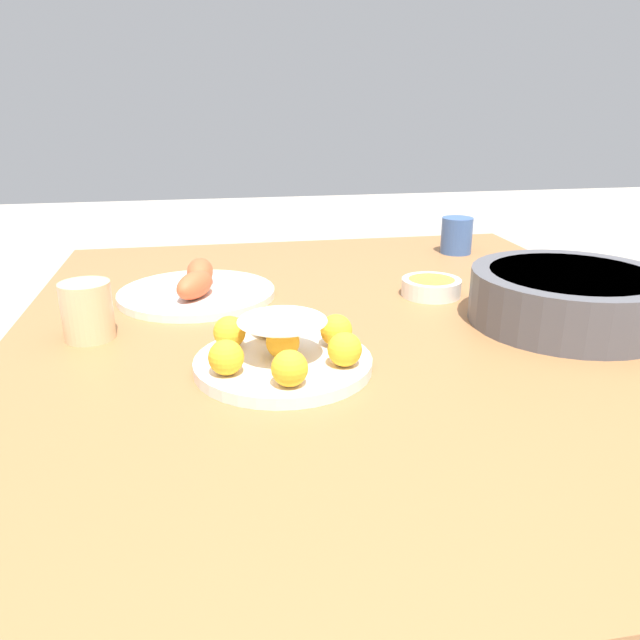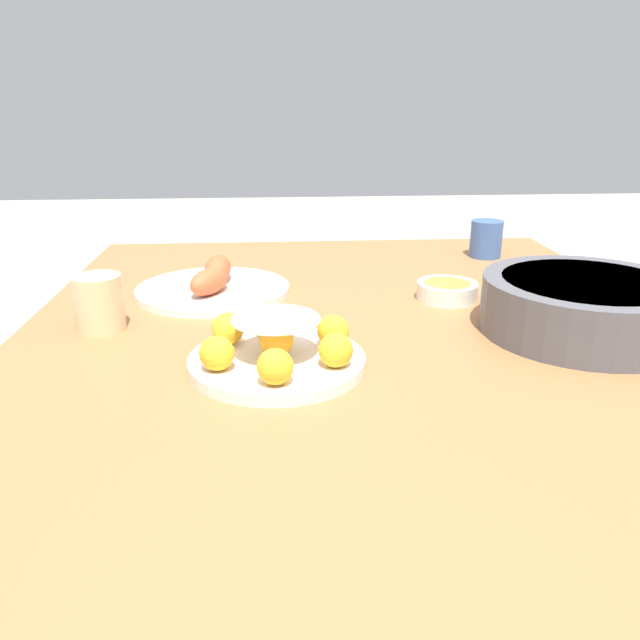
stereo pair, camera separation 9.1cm
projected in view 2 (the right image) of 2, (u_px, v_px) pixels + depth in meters
dining_table at (355, 374)px, 1.02m from camera, size 1.26×1.07×0.70m
cake_plate at (277, 349)px, 0.84m from camera, size 0.24×0.24×0.08m
serving_bowl at (585, 304)px, 0.96m from camera, size 0.31×0.31×0.09m
sauce_bowl at (447, 290)px, 1.13m from camera, size 0.11×0.11×0.03m
seafood_platter at (213, 285)px, 1.16m from camera, size 0.28×0.28×0.06m
cup_near at (99, 303)px, 0.97m from camera, size 0.08×0.08×0.09m
cup_far at (486, 239)px, 1.42m from camera, size 0.07×0.07×0.08m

